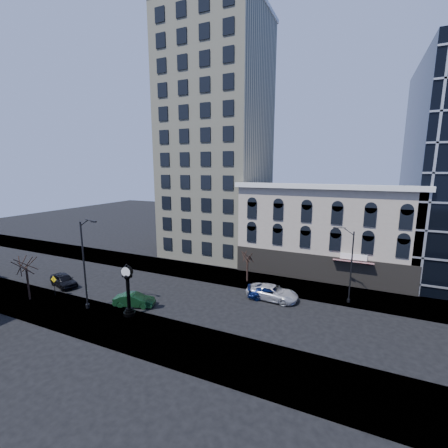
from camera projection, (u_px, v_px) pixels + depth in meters
The scene contains 15 objects.
ground at pixel (193, 299), 33.45m from camera, with size 160.00×160.00×0.00m, color black.
sidewalk_far at pixel (223, 275), 40.60m from camera, with size 160.00×6.00×0.12m, color gray.
sidewalk_near at pixel (147, 334), 26.27m from camera, with size 160.00×6.00×0.12m, color gray.
cream_tower at pixel (217, 138), 49.29m from camera, with size 15.90×15.40×42.50m.
victorian_row at pixel (324, 229), 41.70m from camera, with size 22.60×11.19×12.50m.
street_clock at pixel (128, 292), 29.13m from camera, with size 1.19×1.19×5.24m.
street_lamp_near at pixel (87, 241), 29.38m from camera, with size 2.49×0.38×9.63m.
street_lamp_far at pixel (347, 245), 31.58m from camera, with size 2.09×0.80×8.27m.
bare_tree_near at pixel (25, 261), 32.31m from camera, with size 3.43×3.43×5.89m.
bare_tree_far at pixel (248, 253), 37.80m from camera, with size 2.89×2.89×4.96m.
warning_sign at pixel (54, 282), 33.65m from camera, with size 0.76×0.13×2.34m.
car_near_a at pixel (64, 280), 36.91m from camera, with size 1.85×4.60×1.57m, color black.
car_near_b at pixel (134, 300), 31.56m from camera, with size 1.48×4.24×1.40m, color #143F1E.
car_far_a at pixel (272, 293), 33.22m from camera, with size 2.61×5.67×1.58m, color silver.
car_far_b at pixel (269, 293), 33.41m from camera, with size 1.94×4.77×1.38m, color #0C194C.
Camera 1 is at (16.12, -27.10, 14.36)m, focal length 24.00 mm.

